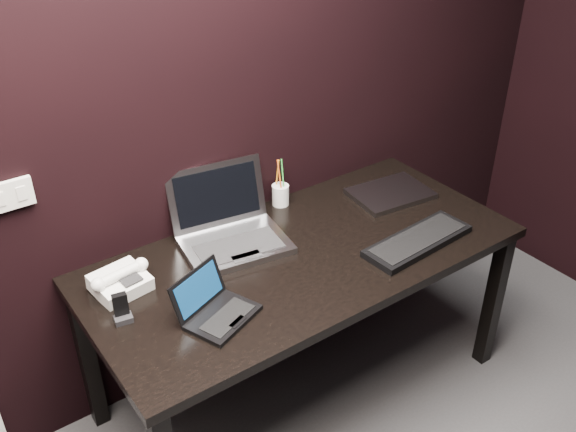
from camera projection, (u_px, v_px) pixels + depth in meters
wall_back at (173, 101)px, 2.32m from camera, size 4.00×0.00×4.00m
wall_switch at (10, 195)px, 2.10m from camera, size 0.15×0.02×0.10m
desk at (303, 268)px, 2.53m from camera, size 1.70×0.80×0.74m
netbook at (216, 309)px, 2.15m from camera, size 0.30×0.28×0.15m
silver_laptop at (230, 231)px, 2.52m from camera, size 0.45×0.42×0.28m
ext_keyboard at (418, 241)px, 2.53m from camera, size 0.49×0.19×0.03m
closed_laptop at (390, 193)px, 2.86m from camera, size 0.37×0.28×0.02m
desk_phone at (120, 281)px, 2.26m from camera, size 0.23×0.19×0.11m
mobile_phone at (122, 311)px, 2.13m from camera, size 0.07×0.06×0.10m
pen_cup at (280, 194)px, 2.77m from camera, size 0.10×0.10×0.22m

